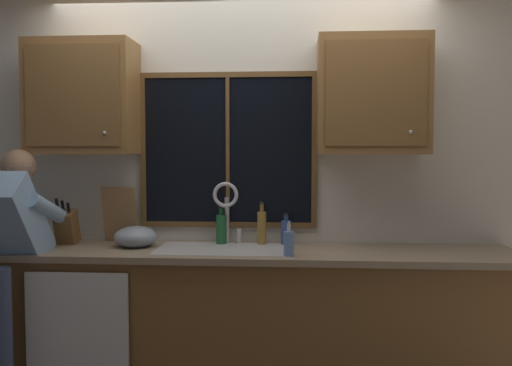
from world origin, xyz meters
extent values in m
cube|color=silver|center=(0.00, 0.06, 1.27)|extent=(5.73, 0.12, 2.55)
cube|color=black|center=(-0.08, -0.01, 1.52)|extent=(1.10, 0.02, 0.95)
cube|color=brown|center=(-0.08, -0.02, 2.02)|extent=(1.17, 0.02, 0.04)
cube|color=brown|center=(-0.08, -0.02, 1.03)|extent=(1.17, 0.02, 0.04)
cube|color=brown|center=(-0.65, -0.02, 1.52)|extent=(0.03, 0.02, 0.95)
cube|color=brown|center=(0.49, -0.02, 1.52)|extent=(0.04, 0.02, 0.95)
cube|color=brown|center=(-0.08, -0.02, 1.52)|extent=(0.02, 0.02, 0.95)
cube|color=brown|center=(0.00, -0.29, 0.44)|extent=(3.33, 0.58, 0.88)
cube|color=gray|center=(0.00, -0.31, 0.90)|extent=(3.39, 0.62, 0.04)
cube|color=white|center=(-0.88, -0.61, 0.46)|extent=(0.60, 0.02, 0.74)
cube|color=olive|center=(-0.99, -0.17, 1.86)|extent=(0.67, 0.33, 0.72)
cube|color=brown|center=(-0.99, -0.34, 1.86)|extent=(0.59, 0.01, 0.62)
sphere|color=#B2B2B7|center=(-0.79, -0.34, 1.63)|extent=(0.02, 0.02, 0.02)
cube|color=olive|center=(0.84, -0.17, 1.86)|extent=(0.67, 0.33, 0.72)
cube|color=brown|center=(0.84, -0.34, 1.86)|extent=(0.59, 0.01, 0.62)
sphere|color=#B2B2B7|center=(1.04, -0.34, 1.63)|extent=(0.02, 0.02, 0.02)
cube|color=#B7B7BC|center=(-0.08, -0.30, 0.91)|extent=(0.80, 0.46, 0.02)
cube|color=#9C9CA0|center=(-0.28, -0.30, 0.81)|extent=(0.36, 0.42, 0.20)
cube|color=#9C9CA0|center=(0.12, -0.30, 0.81)|extent=(0.36, 0.42, 0.20)
cube|color=#B7B7BC|center=(-0.08, -0.30, 0.81)|extent=(0.04, 0.42, 0.20)
cylinder|color=silver|center=(-0.08, -0.08, 1.07)|extent=(0.03, 0.03, 0.30)
torus|color=silver|center=(-0.08, -0.14, 1.24)|extent=(0.16, 0.02, 0.16)
cylinder|color=silver|center=(0.00, -0.08, 0.97)|extent=(0.03, 0.03, 0.09)
cylinder|color=#384260|center=(-1.25, -0.76, 0.44)|extent=(0.13, 0.13, 0.88)
sphere|color=#A57A5B|center=(-1.34, -0.35, 1.43)|extent=(0.21, 0.21, 0.21)
cylinder|color=#8CB2DB|center=(-1.12, -0.40, 1.16)|extent=(0.09, 0.52, 0.26)
cube|color=brown|center=(-1.10, -0.20, 1.02)|extent=(0.12, 0.18, 0.25)
cylinder|color=black|center=(-1.14, -0.26, 1.18)|extent=(0.02, 0.05, 0.09)
cylinder|color=black|center=(-1.10, -0.26, 1.17)|extent=(0.02, 0.04, 0.08)
cylinder|color=black|center=(-1.07, -0.25, 1.16)|extent=(0.02, 0.04, 0.06)
cube|color=#997047|center=(-0.79, -0.09, 1.10)|extent=(0.22, 0.10, 0.37)
ellipsoid|color=#8C99A8|center=(-0.63, -0.26, 0.98)|extent=(0.27, 0.27, 0.14)
cylinder|color=#668CCC|center=(0.33, -0.50, 0.99)|extent=(0.06, 0.06, 0.14)
cylinder|color=silver|center=(0.33, -0.50, 1.08)|extent=(0.02, 0.02, 0.04)
cylinder|color=silver|center=(0.33, -0.52, 1.11)|extent=(0.01, 0.04, 0.01)
cylinder|color=olive|center=(0.15, -0.11, 1.02)|extent=(0.06, 0.06, 0.21)
cylinder|color=brown|center=(0.15, -0.11, 1.16)|extent=(0.03, 0.03, 0.05)
cylinder|color=black|center=(0.15, -0.11, 1.19)|extent=(0.03, 0.03, 0.01)
cylinder|color=#334C8C|center=(0.31, -0.11, 1.00)|extent=(0.06, 0.06, 0.15)
cylinder|color=navy|center=(0.31, -0.11, 1.09)|extent=(0.03, 0.03, 0.04)
cylinder|color=black|center=(0.31, -0.11, 1.12)|extent=(0.03, 0.03, 0.01)
cylinder|color=#1E592D|center=(-0.11, -0.12, 1.01)|extent=(0.07, 0.07, 0.19)
cylinder|color=#184724|center=(-0.11, -0.12, 1.13)|extent=(0.03, 0.03, 0.05)
cylinder|color=black|center=(-0.11, -0.12, 1.16)|extent=(0.03, 0.03, 0.01)
camera|label=1|loc=(0.38, -3.65, 1.52)|focal=38.96mm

